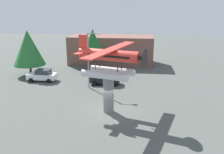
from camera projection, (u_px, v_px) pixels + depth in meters
name	position (u px, v px, depth m)	size (l,w,h in m)	color
ground_plane	(109.00, 111.00, 24.63)	(140.00, 140.00, 0.00)	#4C514C
display_pedestal	(108.00, 94.00, 24.08)	(1.10, 1.10, 3.84)	slate
floatplane_monument	(110.00, 60.00, 23.00)	(7.19, 10.28, 4.00)	silver
car_near_white	(42.00, 75.00, 34.56)	(4.20, 2.02, 1.76)	white
car_mid_black	(105.00, 78.00, 33.11)	(4.20, 2.02, 1.76)	black
streetlight_primary	(90.00, 56.00, 30.62)	(1.84, 0.28, 7.39)	gray
storefront_building	(111.00, 50.00, 45.09)	(15.70, 6.32, 5.26)	brown
tree_west	(28.00, 48.00, 36.54)	(4.90, 4.90, 7.15)	brown
tree_east	(93.00, 43.00, 38.81)	(4.06, 4.06, 7.09)	brown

